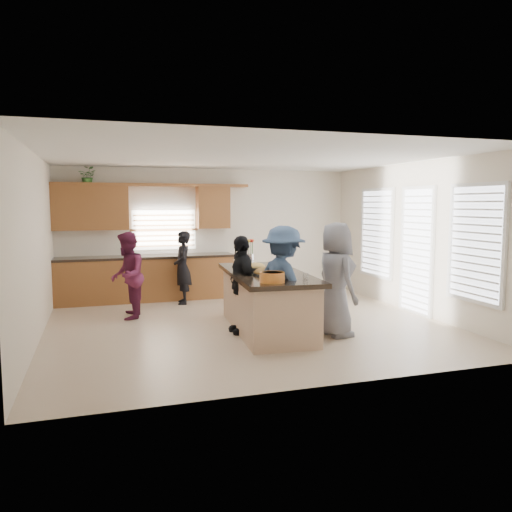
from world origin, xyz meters
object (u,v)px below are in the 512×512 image
object	(u,v)px
salad_bowl	(272,277)
woman_right_back	(283,283)
island	(267,303)
woman_right_front	(336,279)
woman_left_front	(241,284)
woman_left_back	(183,268)
woman_left_mid	(127,276)

from	to	relation	value
salad_bowl	woman_right_back	xyz separation A→B (m)	(0.32, 0.40, -0.17)
island	woman_right_front	world-z (taller)	woman_right_front
woman_left_front	woman_right_front	xyz separation A→B (m)	(1.33, -0.62, 0.11)
island	woman_left_front	distance (m)	0.53
woman_right_back	woman_right_front	size ratio (longest dim) A/B	0.98
woman_left_back	woman_right_back	xyz separation A→B (m)	(0.98, -3.19, 0.11)
salad_bowl	woman_left_front	world-z (taller)	woman_left_front
woman_left_back	woman_right_front	world-z (taller)	woman_right_front
woman_right_back	woman_right_front	bearing A→B (deg)	-110.28
salad_bowl	woman_left_mid	distance (m)	3.14
island	woman_right_back	bearing A→B (deg)	-80.81
salad_bowl	woman_left_back	size ratio (longest dim) A/B	0.24
woman_right_front	salad_bowl	bearing A→B (deg)	103.86
woman_left_mid	woman_right_front	distance (m)	3.69
woman_left_front	woman_left_mid	bearing A→B (deg)	-136.28
woman_left_front	woman_right_back	bearing A→B (deg)	33.82
woman_left_front	woman_right_front	distance (m)	1.47
woman_left_mid	woman_left_front	xyz separation A→B (m)	(1.66, -1.53, -0.00)
island	woman_left_mid	distance (m)	2.61
salad_bowl	woman_right_back	world-z (taller)	woman_right_back
woman_left_front	salad_bowl	bearing A→B (deg)	5.01
salad_bowl	woman_right_front	world-z (taller)	woman_right_front
woman_left_back	woman_left_front	distance (m)	2.62
woman_left_mid	woman_right_front	size ratio (longest dim) A/B	0.88
woman_left_front	woman_right_front	bearing A→B (deg)	61.34
island	woman_left_front	xyz separation A→B (m)	(-0.42, -0.00, 0.32)
woman_left_back	woman_left_mid	xyz separation A→B (m)	(-1.15, -1.04, 0.03)
island	woman_right_front	size ratio (longest dim) A/B	1.58
island	woman_right_back	world-z (taller)	woman_right_back
salad_bowl	woman_left_back	xyz separation A→B (m)	(-0.66, 3.59, -0.29)
island	woman_left_back	size ratio (longest dim) A/B	1.87
woman_right_back	woman_right_front	distance (m)	0.86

